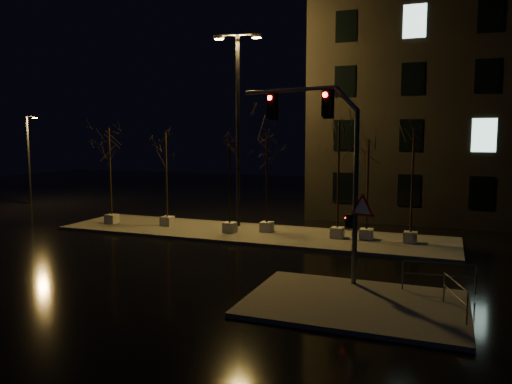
% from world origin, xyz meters
% --- Properties ---
extents(ground, '(90.00, 90.00, 0.00)m').
position_xyz_m(ground, '(0.00, 0.00, 0.00)').
color(ground, black).
rests_on(ground, ground).
extents(median, '(22.00, 5.00, 0.15)m').
position_xyz_m(median, '(0.00, 6.00, 0.07)').
color(median, '#4F4C46').
rests_on(median, ground).
extents(sidewalk_corner, '(7.00, 5.00, 0.15)m').
position_xyz_m(sidewalk_corner, '(7.50, -3.50, 0.07)').
color(sidewalk_corner, '#4F4C46').
rests_on(sidewalk_corner, ground).
extents(tree_0, '(1.80, 1.80, 5.95)m').
position_xyz_m(tree_0, '(-8.88, 5.57, 4.66)').
color(tree_0, '#ACABA0').
rests_on(tree_0, median).
extents(tree_1, '(1.80, 1.80, 5.62)m').
position_xyz_m(tree_1, '(-5.29, 6.09, 4.42)').
color(tree_1, '#ACABA0').
rests_on(tree_1, median).
extents(tree_2, '(1.80, 1.80, 5.45)m').
position_xyz_m(tree_2, '(-0.99, 5.58, 4.28)').
color(tree_2, '#ACABA0').
rests_on(tree_2, median).
extents(tree_3, '(1.80, 1.80, 5.70)m').
position_xyz_m(tree_3, '(0.86, 6.46, 4.48)').
color(tree_3, '#ACABA0').
rests_on(tree_3, median).
extents(tree_4, '(1.80, 1.80, 6.22)m').
position_xyz_m(tree_4, '(4.87, 6.24, 4.86)').
color(tree_4, '#ACABA0').
rests_on(tree_4, median).
extents(tree_5, '(1.80, 1.80, 5.27)m').
position_xyz_m(tree_5, '(6.35, 6.40, 4.15)').
color(tree_5, '#ACABA0').
rests_on(tree_5, median).
extents(tree_6, '(1.80, 1.80, 5.85)m').
position_xyz_m(tree_6, '(8.54, 6.34, 4.58)').
color(tree_6, '#ACABA0').
rests_on(tree_6, median).
extents(traffic_signal_mast, '(5.62, 1.81, 7.15)m').
position_xyz_m(traffic_signal_mast, '(5.99, -1.17, 4.84)').
color(traffic_signal_mast, '#55585C').
rests_on(traffic_signal_mast, sidewalk_corner).
extents(streetlight_main, '(2.77, 0.82, 11.08)m').
position_xyz_m(streetlight_main, '(-1.32, 7.56, 6.54)').
color(streetlight_main, black).
rests_on(streetlight_main, median).
extents(streetlight_far, '(1.37, 0.48, 7.01)m').
position_xyz_m(streetlight_far, '(-20.81, 11.13, 3.86)').
color(streetlight_far, black).
rests_on(streetlight_far, ground).
extents(guard_rail_a, '(2.41, 0.27, 1.04)m').
position_xyz_m(guard_rail_a, '(10.00, -1.50, 0.83)').
color(guard_rail_a, '#55585C').
rests_on(guard_rail_a, sidewalk_corner).
extents(guard_rail_b, '(0.68, 1.93, 0.96)m').
position_xyz_m(guard_rail_b, '(10.50, -3.42, 0.77)').
color(guard_rail_b, '#55585C').
rests_on(guard_rail_b, sidewalk_corner).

